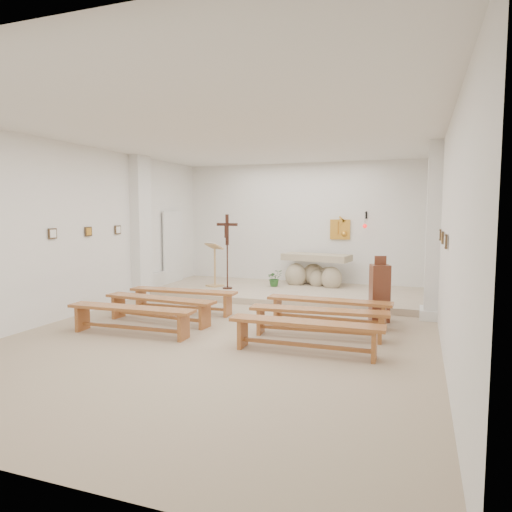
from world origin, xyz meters
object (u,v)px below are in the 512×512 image
at_px(altar, 315,272).
at_px(crucifix_stand, 227,246).
at_px(lectern, 214,265).
at_px(bench_right_front, 329,306).
at_px(bench_left_front, 183,295).
at_px(bench_left_third, 131,314).
at_px(bench_right_third, 305,329).
at_px(donation_pedestal, 380,293).
at_px(bench_right_second, 318,316).
at_px(bench_left_second, 159,304).

distance_m(altar, crucifix_stand, 2.53).
height_order(lectern, bench_right_front, lectern).
relative_size(bench_left_front, bench_left_third, 1.00).
height_order(bench_left_front, bench_right_third, same).
distance_m(bench_right_front, bench_left_third, 3.61).
relative_size(altar, bench_right_front, 0.81).
height_order(donation_pedestal, bench_right_second, donation_pedestal).
xyz_separation_m(crucifix_stand, donation_pedestal, (3.95, -1.69, -0.69)).
distance_m(bench_left_second, bench_right_third, 3.23).
distance_m(donation_pedestal, bench_right_third, 2.64).
distance_m(altar, bench_right_third, 5.59).
bearing_deg(bench_left_second, bench_right_front, 21.51).
relative_size(bench_right_second, bench_left_third, 1.00).
bearing_deg(crucifix_stand, lectern, 159.12).
bearing_deg(lectern, bench_left_second, -61.62).
relative_size(lectern, bench_left_front, 0.51).
distance_m(lectern, crucifix_stand, 0.73).
xyz_separation_m(bench_left_front, bench_right_front, (3.10, 0.00, 0.00)).
bearing_deg(crucifix_stand, donation_pedestal, -19.50).
height_order(lectern, bench_right_third, lectern).
bearing_deg(lectern, altar, 44.99).
bearing_deg(bench_right_second, altar, 98.38).
height_order(bench_left_front, bench_right_second, same).
height_order(altar, crucifix_stand, crucifix_stand).
bearing_deg(bench_right_third, bench_right_front, 89.19).
bearing_deg(bench_left_third, crucifix_stand, 87.83).
distance_m(crucifix_stand, donation_pedestal, 4.36).
relative_size(altar, bench_right_third, 0.81).
xyz_separation_m(lectern, crucifix_stand, (0.46, -0.21, 0.52)).
distance_m(lectern, bench_left_front, 2.60).
xyz_separation_m(bench_right_second, bench_right_third, (0.00, -0.93, 0.00)).
relative_size(lectern, crucifix_stand, 0.62).
bearing_deg(bench_left_front, lectern, 97.58).
bearing_deg(bench_right_second, crucifix_stand, 128.86).
bearing_deg(bench_right_third, bench_right_second, 89.19).
relative_size(bench_right_front, bench_left_second, 0.99).
xyz_separation_m(bench_right_front, bench_left_third, (-3.10, -1.85, 0.00)).
xyz_separation_m(altar, bench_left_third, (-2.04, -5.49, -0.14)).
distance_m(crucifix_stand, bench_right_third, 5.26).
distance_m(lectern, donation_pedestal, 4.81).
relative_size(lectern, bench_right_second, 0.50).
xyz_separation_m(altar, bench_right_second, (1.05, -4.57, -0.14)).
bearing_deg(bench_right_third, bench_left_second, 162.55).
height_order(donation_pedestal, bench_right_front, donation_pedestal).
distance_m(lectern, bench_right_second, 4.97).
bearing_deg(altar, bench_right_second, -66.85).
height_order(bench_right_front, bench_left_second, same).
height_order(crucifix_stand, bench_left_second, crucifix_stand).
distance_m(bench_left_front, bench_right_front, 3.10).
distance_m(altar, bench_left_front, 4.18).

